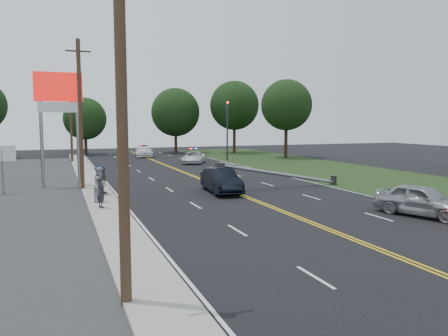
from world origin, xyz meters
name	(u,v)px	position (x,y,z in m)	size (l,w,h in m)	color
ground	(291,215)	(0.00, 0.00, 0.00)	(120.00, 120.00, 0.00)	black
sidewalk	(98,193)	(-8.40, 10.00, 0.06)	(1.80, 70.00, 0.12)	#9D998E
grass_verge	(375,178)	(13.50, 10.00, 0.01)	(12.00, 80.00, 0.01)	black
centerline_yellow	(220,187)	(0.00, 10.00, 0.01)	(0.36, 80.00, 0.00)	gold
pylon_sign	(59,101)	(-10.50, 14.00, 6.00)	(3.20, 0.35, 8.00)	gray
small_sign	(2,158)	(-14.00, 12.00, 2.33)	(1.60, 0.14, 3.10)	gray
traffic_signal	(227,125)	(8.30, 30.00, 4.21)	(0.28, 0.41, 7.05)	#2D2D30
fallen_streetlight	(287,175)	(4.19, 8.00, 0.92)	(9.36, 0.44, 1.91)	#2D2D30
utility_pole_near	(122,100)	(-9.20, -8.00, 5.08)	(1.60, 0.28, 10.00)	#382619
utility_pole_mid	(80,114)	(-9.20, 12.00, 5.08)	(1.60, 0.28, 10.00)	#382619
utility_pole_far	(71,118)	(-9.20, 34.00, 5.08)	(1.60, 0.28, 10.00)	#382619
tree_6	(85,119)	(-6.99, 45.77, 5.05)	(5.92, 5.92, 8.02)	black
tree_7	(175,112)	(5.92, 45.21, 6.04)	(7.21, 7.21, 9.65)	black
tree_8	(234,106)	(14.01, 41.73, 7.02)	(7.27, 7.27, 10.66)	black
tree_9	(286,105)	(16.70, 30.80, 6.74)	(6.48, 6.48, 9.99)	black
crashed_sedan	(221,181)	(-0.84, 7.60, 0.79)	(1.66, 4.77, 1.57)	black
waiting_sedan	(422,200)	(5.85, -2.54, 0.78)	(1.84, 4.56, 1.55)	gray
emergency_a	(194,158)	(3.43, 27.81, 0.65)	(2.15, 4.66, 1.29)	white
emergency_b	(144,151)	(-0.04, 38.95, 0.75)	(2.11, 5.19, 1.51)	white
bystander_a	(101,192)	(-8.66, 4.57, 0.93)	(0.59, 0.39, 1.62)	#25242C
bystander_b	(100,184)	(-8.52, 6.38, 1.10)	(0.95, 0.74, 1.96)	#A2A2A6
bystander_c	(100,180)	(-8.35, 8.81, 1.05)	(1.20, 0.69, 1.85)	#181F3C
bystander_d	(103,180)	(-8.11, 9.12, 1.01)	(1.04, 0.43, 1.77)	#60524D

